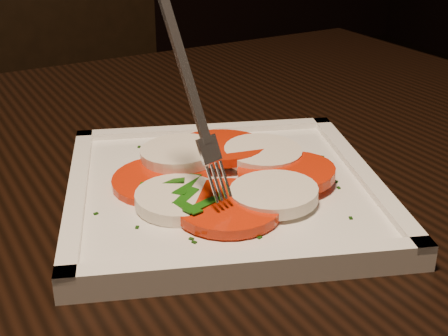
% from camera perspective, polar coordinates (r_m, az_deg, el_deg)
% --- Properties ---
extents(table, '(1.26, 0.90, 0.75)m').
position_cam_1_polar(table, '(0.64, -10.12, -8.84)').
color(table, black).
rests_on(table, ground).
extents(chair, '(0.47, 0.47, 0.93)m').
position_cam_1_polar(chair, '(1.36, -12.38, 4.22)').
color(chair, black).
rests_on(chair, ground).
extents(plate, '(0.32, 0.32, 0.01)m').
position_cam_1_polar(plate, '(0.53, -0.00, -2.19)').
color(plate, white).
rests_on(plate, table).
extents(caprese_salad, '(0.22, 0.21, 0.02)m').
position_cam_1_polar(caprese_salad, '(0.53, -0.00, -0.63)').
color(caprese_salad, red).
rests_on(caprese_salad, plate).
extents(fork, '(0.05, 0.07, 0.15)m').
position_cam_1_polar(fork, '(0.47, -3.60, 6.84)').
color(fork, white).
rests_on(fork, caprese_salad).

